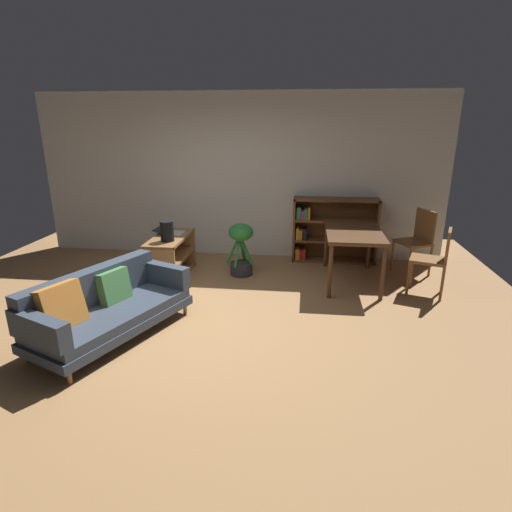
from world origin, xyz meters
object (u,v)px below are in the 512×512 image
potted_floor_plant (241,247)px  dining_table (353,235)px  open_laptop (171,232)px  dining_chair_near (418,238)px  fabric_couch (105,306)px  bookshelf (330,230)px  dining_chair_far (435,258)px  media_console (171,257)px  desk_speaker (167,231)px

potted_floor_plant → dining_table: (1.62, -0.09, 0.25)m
open_laptop → dining_table: (2.69, -0.08, 0.06)m
dining_table → dining_chair_near: 1.14m
fabric_couch → dining_chair_near: (3.80, 2.45, 0.21)m
fabric_couch → bookshelf: bookshelf is taller
dining_chair_near → dining_chair_far: bearing=-89.1°
dining_chair_far → open_laptop: bearing=173.1°
potted_floor_plant → dining_chair_near: dining_chair_near is taller
media_console → open_laptop: bearing=101.4°
open_laptop → dining_chair_far: (3.72, -0.45, -0.12)m
open_laptop → potted_floor_plant: 1.09m
media_console → open_laptop: size_ratio=2.39×
media_console → bookshelf: bearing=24.0°
dining_chair_far → dining_chair_near: bearing=90.9°
open_laptop → bookshelf: bearing=20.0°
media_console → dining_table: size_ratio=0.79×
desk_speaker → fabric_couch: bearing=-96.2°
desk_speaker → dining_chair_near: size_ratio=0.29×
fabric_couch → dining_chair_far: size_ratio=2.10×
bookshelf → desk_speaker: bearing=-151.1°
dining_chair_near → dining_chair_far: 0.86m
desk_speaker → dining_table: desk_speaker is taller
fabric_couch → desk_speaker: size_ratio=6.72×
dining_chair_far → bookshelf: 1.86m
potted_floor_plant → desk_speaker: bearing=-157.0°
fabric_couch → dining_table: bearing=35.0°
dining_table → dining_chair_near: size_ratio=1.42×
fabric_couch → open_laptop: fabric_couch is taller
media_console → dining_chair_far: dining_chair_far is taller
media_console → dining_table: (2.65, 0.10, 0.39)m
potted_floor_plant → dining_table: size_ratio=0.58×
open_laptop → bookshelf: (2.43, 0.89, -0.11)m
fabric_couch → dining_chair_far: bearing=22.6°
fabric_couch → open_laptop: bearing=87.4°
fabric_couch → bookshelf: bearing=49.2°
dining_chair_far → bookshelf: (-1.29, 1.33, 0.00)m
media_console → bookshelf: 2.63m
fabric_couch → media_console: 1.86m
potted_floor_plant → bookshelf: size_ratio=0.58×
media_console → desk_speaker: size_ratio=3.78×
potted_floor_plant → bookshelf: bearing=32.8°
open_laptop → bookshelf: bookshelf is taller
desk_speaker → dining_table: size_ratio=0.21×
dining_chair_far → media_console: bearing=175.8°
fabric_couch → bookshelf: (2.52, 2.92, 0.17)m
media_console → dining_chair_far: 3.70m
open_laptop → bookshelf: size_ratio=0.33×
open_laptop → dining_chair_far: 3.75m
potted_floor_plant → fabric_couch: bearing=-119.6°
dining_table → potted_floor_plant: bearing=176.7°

